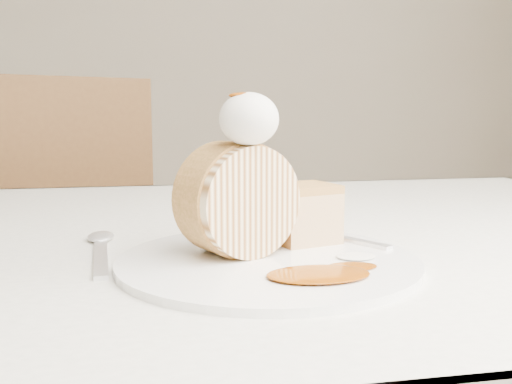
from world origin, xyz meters
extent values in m
cube|color=silver|center=(0.00, 3.00, 1.40)|extent=(5.00, 0.10, 2.80)
cube|color=white|center=(0.00, 0.20, 0.73)|extent=(1.40, 0.90, 0.04)
cube|color=white|center=(0.00, 0.65, 0.61)|extent=(1.40, 0.01, 0.28)
cylinder|color=brown|center=(0.62, 0.57, 0.35)|extent=(0.06, 0.06, 0.71)
cube|color=brown|center=(-0.39, 1.13, 0.47)|extent=(0.60, 0.60, 0.04)
cube|color=brown|center=(-0.31, 0.94, 0.74)|extent=(0.45, 0.21, 0.49)
cylinder|color=brown|center=(-0.28, 1.39, 0.23)|extent=(0.04, 0.04, 0.45)
cylinder|color=brown|center=(-0.13, 1.02, 0.23)|extent=(0.04, 0.04, 0.45)
cylinder|color=white|center=(0.01, 0.01, 0.75)|extent=(0.36, 0.36, 0.01)
cylinder|color=#FFE4B1|center=(-0.02, 0.03, 0.81)|extent=(0.12, 0.10, 0.11)
cube|color=tan|center=(0.06, 0.07, 0.78)|extent=(0.08, 0.08, 0.05)
ellipsoid|color=white|center=(-0.01, 0.01, 0.89)|extent=(0.06, 0.06, 0.05)
ellipsoid|color=#8A3C05|center=(-0.01, 0.01, 0.92)|extent=(0.03, 0.02, 0.01)
cube|color=silver|center=(0.11, 0.07, 0.76)|extent=(0.11, 0.16, 0.00)
cube|color=silver|center=(-0.15, 0.06, 0.75)|extent=(0.04, 0.18, 0.00)
camera|label=1|loc=(-0.10, -0.52, 0.90)|focal=40.00mm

